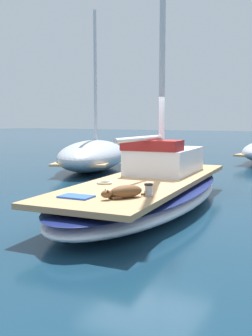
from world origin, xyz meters
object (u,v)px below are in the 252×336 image
(dog_brown, at_px, (124,192))
(deck_winch, at_px, (148,190))
(deck_towel, at_px, (76,197))
(sailboat_main, at_px, (148,193))
(moored_boat_port_side, at_px, (93,155))
(coiled_rope, at_px, (105,183))

(dog_brown, height_order, deck_winch, dog_brown)
(dog_brown, bearing_deg, deck_towel, -155.05)
(sailboat_main, bearing_deg, deck_towel, -93.14)
(sailboat_main, height_order, moored_boat_port_side, moored_boat_port_side)
(sailboat_main, height_order, dog_brown, dog_brown)
(deck_towel, bearing_deg, sailboat_main, 86.86)
(deck_winch, relative_size, moored_boat_port_side, 0.03)
(sailboat_main, bearing_deg, deck_winch, -63.93)
(deck_winch, bearing_deg, dog_brown, -122.81)
(sailboat_main, distance_m, deck_winch, 2.00)
(coiled_rope, bearing_deg, deck_towel, -76.75)
(deck_winch, distance_m, moored_boat_port_side, 8.90)
(sailboat_main, xyz_separation_m, moored_boat_port_side, (-4.82, 5.09, 0.26))
(dog_brown, distance_m, coiled_rope, 1.56)
(coiled_rope, bearing_deg, sailboat_main, 65.01)
(sailboat_main, distance_m, moored_boat_port_side, 7.02)
(deck_winch, relative_size, deck_towel, 0.38)
(dog_brown, distance_m, deck_winch, 0.48)
(sailboat_main, height_order, deck_towel, deck_towel)
(deck_winch, distance_m, coiled_rope, 1.53)
(deck_winch, xyz_separation_m, deck_towel, (-1.00, -0.74, -0.08))
(deck_towel, bearing_deg, deck_winch, 36.73)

